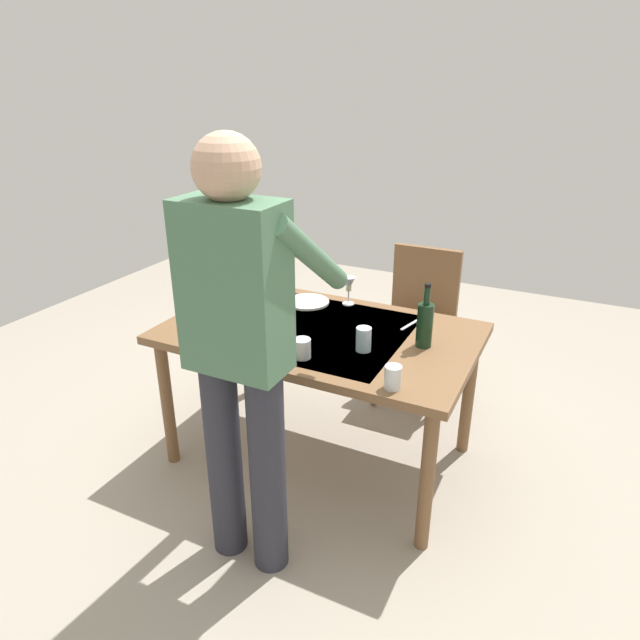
{
  "coord_description": "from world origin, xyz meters",
  "views": [
    {
      "loc": [
        -1.08,
        2.2,
        1.84
      ],
      "look_at": [
        0.0,
        0.0,
        0.77
      ],
      "focal_mm": 31.67,
      "sensor_mm": 36.0,
      "label": 1
    }
  ],
  "objects": [
    {
      "name": "ground_plane",
      "position": [
        0.0,
        0.0,
        0.0
      ],
      "size": [
        6.0,
        6.0,
        0.0
      ],
      "primitive_type": "plane",
      "color": "#9E9384"
    },
    {
      "name": "dining_table",
      "position": [
        0.0,
        0.0,
        0.65
      ],
      "size": [
        1.47,
        0.89,
        0.72
      ],
      "color": "brown",
      "rests_on": "ground_plane"
    },
    {
      "name": "chair_near",
      "position": [
        -0.25,
        -0.83,
        0.53
      ],
      "size": [
        0.4,
        0.4,
        0.91
      ],
      "color": "#523019",
      "rests_on": "ground_plane"
    },
    {
      "name": "person_server",
      "position": [
        -0.03,
        0.71,
        0.96
      ],
      "size": [
        0.42,
        0.61,
        1.69
      ],
      "color": "#2D2D38",
      "rests_on": "ground_plane"
    },
    {
      "name": "wine_bottle",
      "position": [
        -0.49,
        -0.05,
        0.83
      ],
      "size": [
        0.07,
        0.07,
        0.3
      ],
      "color": "black",
      "rests_on": "dining_table"
    },
    {
      "name": "wine_glass_left",
      "position": [
        0.01,
        -0.36,
        0.83
      ],
      "size": [
        0.07,
        0.07,
        0.15
      ],
      "color": "white",
      "rests_on": "dining_table"
    },
    {
      "name": "water_cup_near_left",
      "position": [
        -0.49,
        0.37,
        0.77
      ],
      "size": [
        0.07,
        0.07,
        0.1
      ],
      "primitive_type": "cylinder",
      "color": "silver",
      "rests_on": "dining_table"
    },
    {
      "name": "water_cup_near_right",
      "position": [
        -0.06,
        0.29,
        0.77
      ],
      "size": [
        0.08,
        0.08,
        0.09
      ],
      "primitive_type": "cylinder",
      "color": "silver",
      "rests_on": "dining_table"
    },
    {
      "name": "water_cup_far_left",
      "position": [
        -0.27,
        0.11,
        0.78
      ],
      "size": [
        0.07,
        0.07,
        0.11
      ],
      "primitive_type": "cylinder",
      "color": "silver",
      "rests_on": "dining_table"
    },
    {
      "name": "serving_bowl_pasta",
      "position": [
        0.29,
        0.08,
        0.76
      ],
      "size": [
        0.3,
        0.3,
        0.07
      ],
      "color": "white",
      "rests_on": "dining_table"
    },
    {
      "name": "dinner_plate_near",
      "position": [
        0.21,
        -0.28,
        0.73
      ],
      "size": [
        0.23,
        0.23,
        0.01
      ],
      "primitive_type": "cylinder",
      "color": "white",
      "rests_on": "dining_table"
    },
    {
      "name": "table_knife",
      "position": [
        0.59,
        -0.22,
        0.73
      ],
      "size": [
        0.03,
        0.2,
        0.0
      ],
      "primitive_type": "cube",
      "rotation": [
        0.0,
        0.0,
        -0.07
      ],
      "color": "silver",
      "rests_on": "dining_table"
    },
    {
      "name": "table_fork",
      "position": [
        -0.37,
        -0.25,
        0.73
      ],
      "size": [
        0.06,
        0.18,
        0.0
      ],
      "primitive_type": "cube",
      "rotation": [
        0.0,
        0.0,
        -0.24
      ],
      "color": "silver",
      "rests_on": "dining_table"
    }
  ]
}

